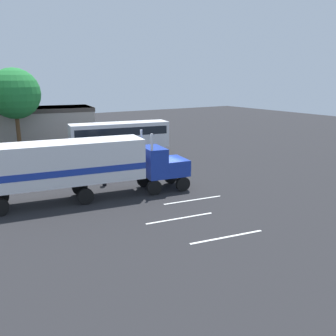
{
  "coord_description": "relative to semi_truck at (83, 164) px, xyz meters",
  "views": [
    {
      "loc": [
        -13.77,
        -22.45,
        8.29
      ],
      "look_at": [
        0.42,
        -0.2,
        1.6
      ],
      "focal_mm": 38.24,
      "sensor_mm": 36.0,
      "label": 1
    }
  ],
  "objects": [
    {
      "name": "lane_stripe_mid",
      "position": [
        3.64,
        -6.56,
        -2.52
      ],
      "size": [
        4.37,
        0.83,
        0.01
      ],
      "primitive_type": "cube",
      "rotation": [
        0.0,
        0.0,
        -0.15
      ],
      "color": "silver",
      "rests_on": "ground_plane"
    },
    {
      "name": "ground_plane",
      "position": [
        5.9,
        -0.8,
        -2.52
      ],
      "size": [
        120.0,
        120.0,
        0.0
      ],
      "primitive_type": "plane",
      "color": "#232326"
    },
    {
      "name": "semi_truck",
      "position": [
        0.0,
        0.0,
        0.0
      ],
      "size": [
        14.38,
        4.73,
        4.5
      ],
      "color": "#193399",
      "rests_on": "ground_plane"
    },
    {
      "name": "lane_stripe_near",
      "position": [
        6.29,
        -4.3,
        -2.52
      ],
      "size": [
        4.37,
        0.83,
        0.01
      ],
      "primitive_type": "cube",
      "rotation": [
        0.0,
        0.0,
        -0.15
      ],
      "color": "silver",
      "rests_on": "ground_plane"
    },
    {
      "name": "parked_bus",
      "position": [
        9.01,
        13.32,
        -0.46
      ],
      "size": [
        11.28,
        4.41,
        3.4
      ],
      "color": "silver",
      "rests_on": "ground_plane"
    },
    {
      "name": "building_backdrop",
      "position": [
        -0.58,
        23.78,
        0.02
      ],
      "size": [
        20.12,
        9.02,
        4.68
      ],
      "color": "#9E938C",
      "rests_on": "ground_plane"
    },
    {
      "name": "tree_center",
      "position": [
        -0.71,
        18.74,
        4.07
      ],
      "size": [
        5.46,
        5.46,
        9.35
      ],
      "color": "brown",
      "rests_on": "ground_plane"
    },
    {
      "name": "lane_stripe_far",
      "position": [
        4.28,
        -10.08,
        -2.52
      ],
      "size": [
        4.36,
        0.93,
        0.01
      ],
      "primitive_type": "cube",
      "rotation": [
        0.0,
        0.0,
        -0.18
      ],
      "color": "silver",
      "rests_on": "ground_plane"
    },
    {
      "name": "person_bystander",
      "position": [
        2.43,
        2.22,
        -1.63
      ],
      "size": [
        0.35,
        0.47,
        1.63
      ],
      "color": "black",
      "rests_on": "ground_plane"
    },
    {
      "name": "parked_car",
      "position": [
        -1.77,
        9.67,
        -1.72
      ],
      "size": [
        4.75,
        3.48,
        1.57
      ],
      "color": "#234C8C",
      "rests_on": "ground_plane"
    }
  ]
}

